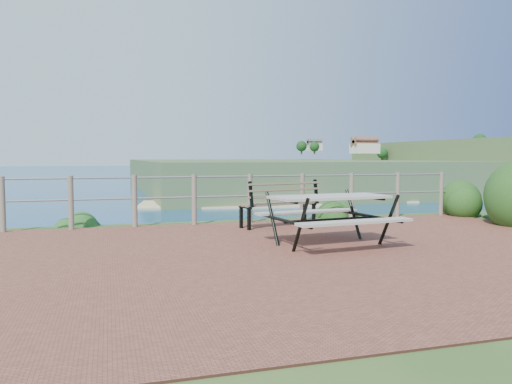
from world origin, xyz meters
TOP-DOWN VIEW (x-y plane):
  - ground at (0.00, 0.00)m, footprint 10.00×7.00m
  - ocean at (0.00, 200.00)m, footprint 1200.00×1200.00m
  - safety_railing at (0.00, 3.35)m, footprint 9.40×0.10m
  - distant_bay at (173.07, 202.61)m, footprint 290.00×232.36m
  - picnic_table at (0.44, 0.47)m, footprint 1.86×1.55m
  - park_bench at (0.38, 2.66)m, footprint 1.65×0.78m
  - shrub_right_edge at (5.12, 3.35)m, footprint 1.02×1.02m
  - shrub_lip_west at (-3.35, 3.87)m, footprint 0.74×0.74m
  - shrub_lip_east at (2.30, 3.91)m, footprint 0.78×0.78m

SIDE VIEW (x-z plane):
  - distant_bay at x=173.07m, z-range -13.52..10.48m
  - ground at x=0.00m, z-range -0.06..0.06m
  - ocean at x=0.00m, z-range 0.00..0.00m
  - shrub_right_edge at x=5.12m, z-range -0.73..0.73m
  - shrub_lip_west at x=-3.35m, z-range -0.23..0.23m
  - shrub_lip_east at x=2.30m, z-range -0.26..0.26m
  - picnic_table at x=0.44m, z-range 0.11..0.86m
  - safety_railing at x=0.00m, z-range 0.07..1.07m
  - park_bench at x=0.38m, z-range 0.14..1.05m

